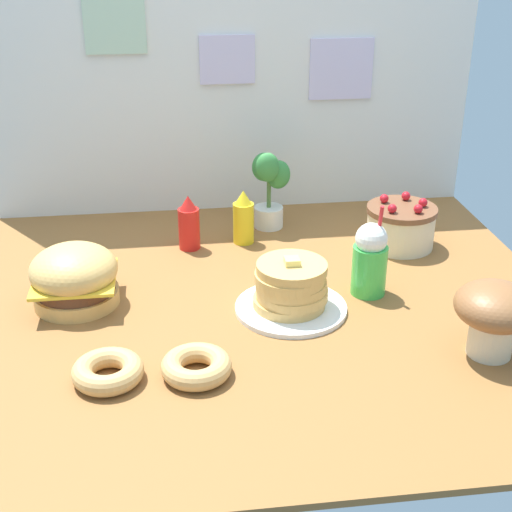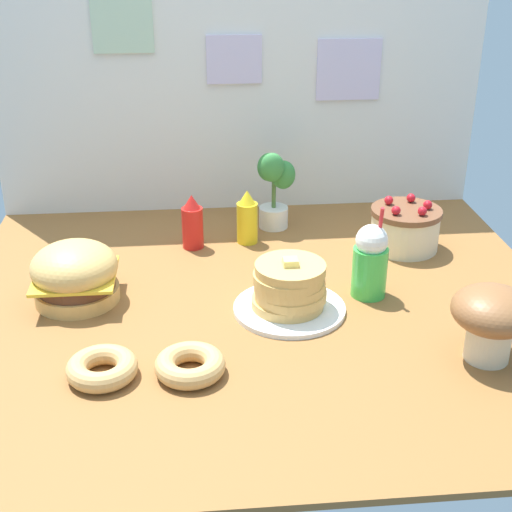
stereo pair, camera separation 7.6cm
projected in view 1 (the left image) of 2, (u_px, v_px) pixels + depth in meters
The scene contains 12 objects.
ground_plane at pixel (261, 307), 230.60cm from camera, with size 194.81×173.26×2.00cm, color brown.
back_wall at pixel (232, 82), 284.41cm from camera, with size 194.81×4.20×104.72cm.
burger at pixel (75, 277), 226.85cm from camera, with size 27.49×27.49×19.82cm.
pancake_stack at pixel (291, 290), 224.00cm from camera, with size 35.24×35.24×18.14cm.
layer_cake at pixel (401, 226), 267.31cm from camera, with size 25.87×25.87×18.86cm.
ketchup_bottle at pixel (189, 224), 264.76cm from camera, with size 7.88×7.88×20.73cm.
mustard_bottle at pixel (244, 219), 269.61cm from camera, with size 7.88×7.88×20.73cm.
cream_soda_cup at pixel (370, 259), 232.02cm from camera, with size 11.40×11.40×31.07cm.
donut_pink_glaze at pixel (108, 371), 191.47cm from camera, with size 19.28×19.28×5.80cm.
donut_chocolate at pixel (196, 366), 193.53cm from camera, with size 19.28×19.28×5.80cm.
potted_plant at pixel (269, 187), 279.80cm from camera, with size 14.46×12.93×31.61cm.
mushroom_stool at pixel (495, 312), 198.74cm from camera, with size 22.80×22.80×21.77cm.
Camera 1 is at (-27.50, -199.08, 113.27)cm, focal length 50.56 mm.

